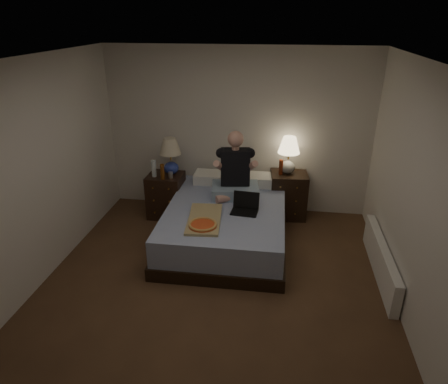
% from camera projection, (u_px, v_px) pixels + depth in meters
% --- Properties ---
extents(floor, '(4.00, 4.50, 0.00)m').
position_uv_depth(floor, '(212.00, 292.00, 4.52)').
color(floor, brown).
rests_on(floor, ground).
extents(ceiling, '(4.00, 4.50, 0.00)m').
position_uv_depth(ceiling, '(209.00, 62.00, 3.49)').
color(ceiling, white).
rests_on(ceiling, ground).
extents(wall_back, '(4.00, 0.00, 2.50)m').
position_uv_depth(wall_back, '(237.00, 132.00, 6.04)').
color(wall_back, silver).
rests_on(wall_back, ground).
extents(wall_front, '(4.00, 0.00, 2.50)m').
position_uv_depth(wall_front, '(130.00, 375.00, 1.97)').
color(wall_front, silver).
rests_on(wall_front, ground).
extents(wall_left, '(0.00, 4.50, 2.50)m').
position_uv_depth(wall_left, '(27.00, 181.00, 4.27)').
color(wall_left, silver).
rests_on(wall_left, ground).
extents(wall_right, '(0.00, 4.50, 2.50)m').
position_uv_depth(wall_right, '(421.00, 205.00, 3.73)').
color(wall_right, silver).
rests_on(wall_right, ground).
extents(bed, '(1.58, 2.10, 0.52)m').
position_uv_depth(bed, '(226.00, 224.00, 5.45)').
color(bed, '#556DAB').
rests_on(bed, floor).
extents(nightstand_left, '(0.52, 0.47, 0.67)m').
position_uv_depth(nightstand_left, '(166.00, 195.00, 6.13)').
color(nightstand_left, black).
rests_on(nightstand_left, floor).
extents(nightstand_right, '(0.58, 0.54, 0.70)m').
position_uv_depth(nightstand_right, '(288.00, 195.00, 6.11)').
color(nightstand_right, black).
rests_on(nightstand_right, floor).
extents(lamp_left, '(0.33, 0.33, 0.56)m').
position_uv_depth(lamp_left, '(171.00, 156.00, 5.92)').
color(lamp_left, '#2A3B9B').
rests_on(lamp_left, nightstand_left).
extents(lamp_right, '(0.34, 0.34, 0.56)m').
position_uv_depth(lamp_right, '(288.00, 155.00, 5.86)').
color(lamp_right, '#9B9C93').
rests_on(lamp_right, nightstand_right).
extents(water_bottle, '(0.07, 0.07, 0.25)m').
position_uv_depth(water_bottle, '(154.00, 169.00, 5.89)').
color(water_bottle, silver).
rests_on(water_bottle, nightstand_left).
extents(soda_can, '(0.07, 0.07, 0.10)m').
position_uv_depth(soda_can, '(171.00, 175.00, 5.86)').
color(soda_can, beige).
rests_on(soda_can, nightstand_left).
extents(beer_bottle_left, '(0.06, 0.06, 0.23)m').
position_uv_depth(beer_bottle_left, '(162.00, 172.00, 5.79)').
color(beer_bottle_left, '#62330E').
rests_on(beer_bottle_left, nightstand_left).
extents(beer_bottle_right, '(0.06, 0.06, 0.23)m').
position_uv_depth(beer_bottle_right, '(281.00, 167.00, 5.88)').
color(beer_bottle_right, '#62220E').
rests_on(beer_bottle_right, nightstand_right).
extents(person, '(0.73, 0.61, 0.93)m').
position_uv_depth(person, '(235.00, 165.00, 5.48)').
color(person, black).
rests_on(person, bed).
extents(laptop, '(0.36, 0.31, 0.24)m').
position_uv_depth(laptop, '(245.00, 204.00, 5.14)').
color(laptop, black).
rests_on(laptop, bed).
extents(pizza_box, '(0.47, 0.79, 0.08)m').
position_uv_depth(pizza_box, '(203.00, 225.00, 4.79)').
color(pizza_box, tan).
rests_on(pizza_box, bed).
extents(radiator, '(0.10, 1.60, 0.40)m').
position_uv_depth(radiator, '(381.00, 260.00, 4.76)').
color(radiator, silver).
rests_on(radiator, floor).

